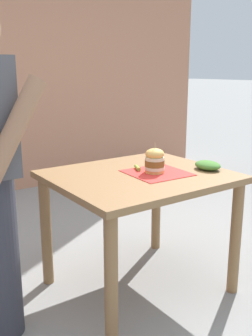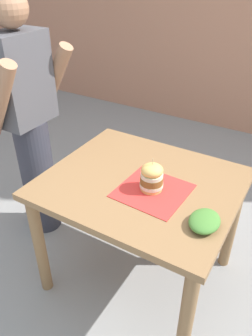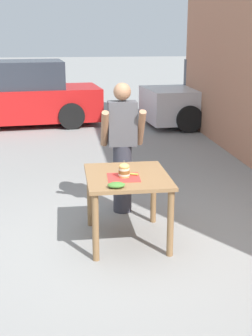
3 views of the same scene
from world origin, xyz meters
name	(u,v)px [view 2 (image 2 of 3)]	position (x,y,z in m)	size (l,w,h in m)	color
ground_plane	(139,274)	(0.00, 0.00, 0.00)	(80.00, 80.00, 0.00)	gray
patio_table	(141,199)	(0.00, 0.00, 0.65)	(0.90, 1.05, 0.77)	olive
serving_paper	(153,191)	(-0.05, -0.10, 0.78)	(0.35, 0.35, 0.00)	red
sandwich	(152,177)	(-0.05, -0.08, 0.85)	(0.12, 0.12, 0.19)	#E5B25B
pickle_spear	(153,174)	(0.07, -0.04, 0.79)	(0.02, 0.02, 0.09)	#8EA83D
side_salad	(205,221)	(-0.17, -0.42, 0.80)	(0.18, 0.14, 0.06)	#477F33
diner_across_table	(29,123)	(0.06, 0.88, 0.88)	(0.55, 0.35, 1.69)	#33333D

